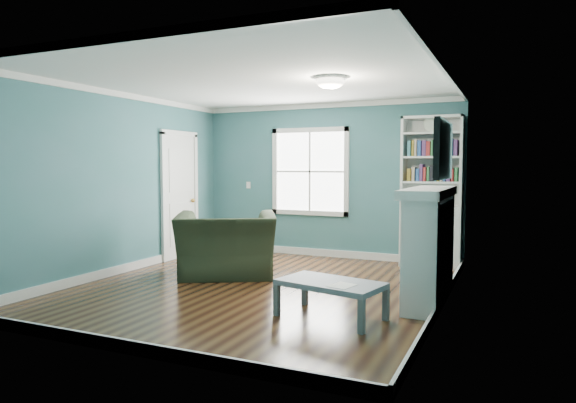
% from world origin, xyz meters
% --- Properties ---
extents(floor, '(5.00, 5.00, 0.00)m').
position_xyz_m(floor, '(0.00, 0.00, 0.00)').
color(floor, black).
rests_on(floor, ground).
extents(room_walls, '(5.00, 5.00, 5.00)m').
position_xyz_m(room_walls, '(0.00, 0.00, 1.58)').
color(room_walls, '#316C6C').
rests_on(room_walls, ground).
extents(trim, '(4.50, 5.00, 2.60)m').
position_xyz_m(trim, '(0.00, 0.00, 1.24)').
color(trim, white).
rests_on(trim, ground).
extents(window, '(1.40, 0.06, 1.50)m').
position_xyz_m(window, '(-0.30, 2.49, 1.45)').
color(window, white).
rests_on(window, room_walls).
extents(bookshelf, '(0.90, 0.35, 2.31)m').
position_xyz_m(bookshelf, '(1.77, 2.30, 0.92)').
color(bookshelf, silver).
rests_on(bookshelf, ground).
extents(fireplace, '(0.44, 1.58, 1.30)m').
position_xyz_m(fireplace, '(2.08, 0.20, 0.64)').
color(fireplace, black).
rests_on(fireplace, ground).
extents(tv, '(0.06, 1.10, 0.65)m').
position_xyz_m(tv, '(2.20, 0.20, 1.72)').
color(tv, black).
rests_on(tv, fireplace).
extents(door, '(0.12, 0.98, 2.17)m').
position_xyz_m(door, '(-2.22, 1.40, 1.07)').
color(door, silver).
rests_on(door, ground).
extents(ceiling_fixture, '(0.38, 0.38, 0.15)m').
position_xyz_m(ceiling_fixture, '(0.90, 0.10, 2.55)').
color(ceiling_fixture, white).
rests_on(ceiling_fixture, room_walls).
extents(light_switch, '(0.08, 0.01, 0.12)m').
position_xyz_m(light_switch, '(-1.50, 2.48, 1.20)').
color(light_switch, white).
rests_on(light_switch, room_walls).
extents(recliner, '(1.61, 1.42, 1.18)m').
position_xyz_m(recliner, '(-0.76, 0.46, 0.59)').
color(recliner, '#222C1B').
rests_on(recliner, ground).
extents(coffee_table, '(1.14, 0.78, 0.38)m').
position_xyz_m(coffee_table, '(1.25, -0.85, 0.33)').
color(coffee_table, '#4C565B').
rests_on(coffee_table, ground).
extents(paper_sheet, '(0.26, 0.30, 0.00)m').
position_xyz_m(paper_sheet, '(1.42, -0.99, 0.38)').
color(paper_sheet, white).
rests_on(paper_sheet, coffee_table).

